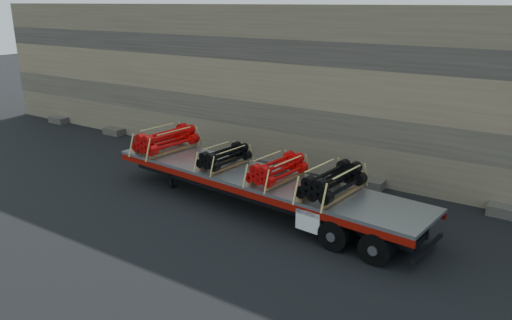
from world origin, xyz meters
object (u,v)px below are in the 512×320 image
Objects in this scene: bundle_front at (166,140)px; bundle_midrear at (277,170)px; bundle_midfront at (224,157)px; trailer at (258,192)px; bundle_rear at (332,182)px.

bundle_front is 1.16× the size of bundle_midrear.
bundle_front is 5.67m from bundle_midrear.
trailer is at bearing -0.00° from bundle_midfront.
trailer is 6.25× the size of bundle_midfront.
trailer is 3.18m from bundle_rear.
trailer is at bearing 180.00° from bundle_midrear.
trailer is 4.94m from bundle_front.
bundle_rear is (2.99, -0.26, 1.05)m from trailer.
bundle_front is at bearing -180.00° from bundle_midfront.
bundle_rear reaches higher than trailer.
bundle_midrear is (5.65, -0.50, -0.06)m from bundle_front.
bundle_midrear reaches higher than trailer.
bundle_midrear reaches higher than bundle_midfront.
trailer is 1.32m from bundle_midrear.
bundle_midrear is at bearing -0.00° from trailer.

